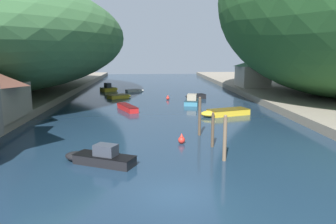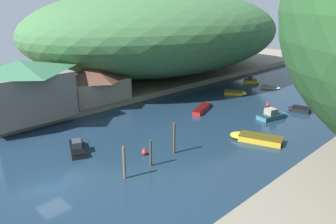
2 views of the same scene
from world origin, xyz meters
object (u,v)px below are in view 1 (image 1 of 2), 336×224
Objects in this scene: boat_red_skiff at (110,89)px; person_by_boathouse at (1,106)px; channel_buoy_near at (168,98)px; channel_buoy_far at (182,140)px; boat_white_cruiser at (120,96)px; right_bank_cottage at (253,73)px; boat_cabin_cruiser at (126,107)px; boat_near_quay at (192,101)px; boat_small_dinghy at (136,91)px; person_on_quay at (17,105)px; boat_yellow_tender at (98,157)px; boat_far_upstream at (223,112)px; boat_open_rowboat at (195,96)px.

boat_red_skiff is 2.19× the size of person_by_boathouse.
channel_buoy_near is 24.73m from channel_buoy_far.
boat_red_skiff is at bearing 7.48° from person_by_boathouse.
channel_buoy_near is (7.53, -2.43, 0.01)m from boat_white_cruiser.
right_bank_cottage is 27.12m from boat_red_skiff.
boat_near_quay reaches higher than boat_cabin_cruiser.
boat_red_skiff is 4.84× the size of channel_buoy_near.
boat_near_quay is at bearing 8.75° from boat_small_dinghy.
channel_buoy_far is (5.63, -16.34, -0.00)m from boat_cabin_cruiser.
channel_buoy_near is (5.97, 8.39, -0.04)m from boat_cabin_cruiser.
person_on_quay is (-6.29, -27.84, 1.39)m from boat_red_skiff.
boat_white_cruiser is 28.09m from channel_buoy_far.
boat_yellow_tender is at bearing -28.69° from boat_red_skiff.
person_by_boathouse reaches higher than boat_near_quay.
boat_cabin_cruiser is 1.24× the size of boat_near_quay.
boat_cabin_cruiser is (-22.53, -18.71, -3.11)m from right_bank_cottage.
boat_near_quay is 6.61× the size of channel_buoy_near.
channel_buoy_far reaches higher than boat_white_cruiser.
channel_buoy_far is at bearing -86.27° from boat_near_quay.
channel_buoy_far reaches higher than boat_cabin_cruiser.
boat_cabin_cruiser reaches higher than boat_small_dinghy.
person_by_boathouse is at bearing -49.14° from boat_red_skiff.
boat_yellow_tender is at bearing 123.57° from boat_far_upstream.
boat_red_skiff is (-16.05, 25.01, 0.14)m from boat_far_upstream.
boat_small_dinghy is 8.67m from boat_white_cruiser.
person_by_boathouse is at bearing 78.81° from boat_far_upstream.
boat_white_cruiser is 1.16× the size of boat_red_skiff.
right_bank_cottage is 9.35× the size of channel_buoy_near.
boat_yellow_tender is 6.15× the size of channel_buoy_far.
boat_red_skiff is 4.34× the size of channel_buoy_far.
person_on_quay is at bearing -46.90° from boat_red_skiff.
person_by_boathouse is (-12.55, -27.43, 1.68)m from boat_small_dinghy.
boat_cabin_cruiser is 8.22× the size of channel_buoy_near.
boat_near_quay is 1.37× the size of boat_red_skiff.
channel_buoy_far is (7.18, -27.16, 0.05)m from boat_white_cruiser.
boat_cabin_cruiser is at bearing 23.77° from boat_yellow_tender.
boat_cabin_cruiser is 1.20× the size of boat_yellow_tender.
boat_red_skiff is (-4.93, 1.05, 0.28)m from boat_small_dinghy.
boat_near_quay is 24.58m from person_by_boathouse.
channel_buoy_far is at bearing -18.89° from boat_red_skiff.
boat_white_cruiser is (-24.09, -7.90, -3.16)m from right_bank_cottage.
channel_buoy_far reaches higher than channel_buoy_near.
boat_yellow_tender is at bearing 148.95° from boat_open_rowboat.
boat_cabin_cruiser is 10.30m from channel_buoy_near.
boat_near_quay is (8.70, -15.15, 0.24)m from boat_small_dinghy.
right_bank_cottage is 39.04m from channel_buoy_far.
boat_yellow_tender is 3.10× the size of person_by_boathouse.
boat_small_dinghy is 2.23× the size of person_on_quay.
boat_near_quay is at bearing -37.53° from person_by_boathouse.
person_on_quay is (-11.23, -26.79, 1.68)m from boat_small_dinghy.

